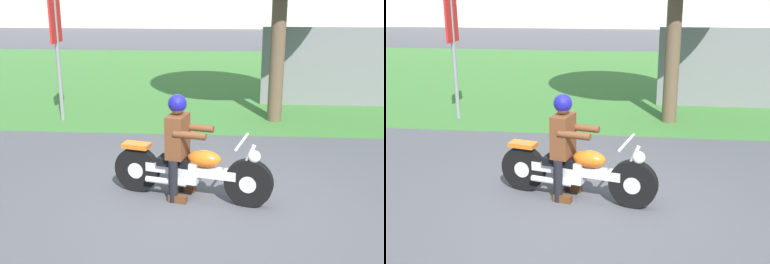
# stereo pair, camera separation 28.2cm
# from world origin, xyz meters

# --- Properties ---
(ground) EXTENTS (120.00, 120.00, 0.00)m
(ground) POSITION_xyz_m (0.00, 0.00, 0.00)
(ground) COLOR #4C4C51
(grass_verge) EXTENTS (60.00, 12.00, 0.01)m
(grass_verge) POSITION_xyz_m (0.00, 9.23, 0.00)
(grass_verge) COLOR #3D7533
(grass_verge) RESTS_ON ground
(motorcycle_lead) EXTENTS (2.12, 0.82, 0.87)m
(motorcycle_lead) POSITION_xyz_m (-0.15, 0.43, 0.38)
(motorcycle_lead) COLOR black
(motorcycle_lead) RESTS_ON ground
(rider_lead) EXTENTS (0.62, 0.55, 1.39)m
(rider_lead) POSITION_xyz_m (-0.32, 0.47, 0.81)
(rider_lead) COLOR black
(rider_lead) RESTS_ON ground
(sign_banner) EXTENTS (0.08, 0.60, 2.60)m
(sign_banner) POSITION_xyz_m (-3.11, 4.08, 1.72)
(sign_banner) COLOR gray
(sign_banner) RESTS_ON ground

